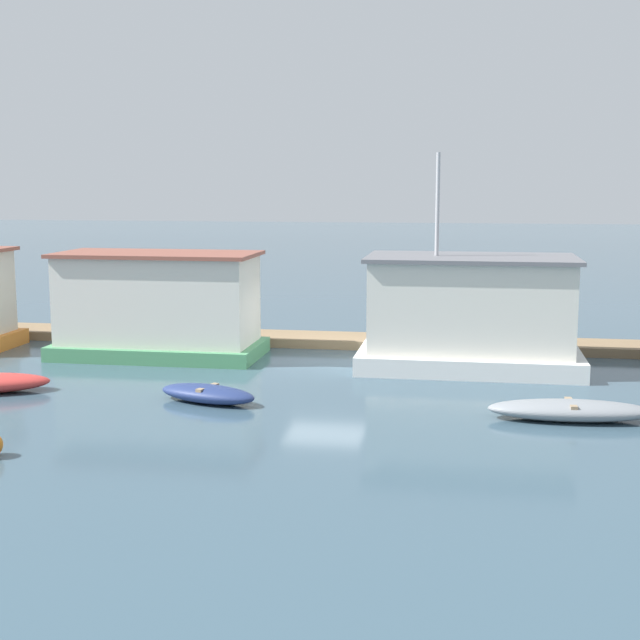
% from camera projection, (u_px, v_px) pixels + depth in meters
% --- Properties ---
extents(ground_plane, '(200.00, 200.00, 0.00)m').
position_uv_depth(ground_plane, '(325.00, 359.00, 28.39)').
color(ground_plane, '#385160').
extents(dock_walkway, '(42.40, 1.97, 0.30)m').
position_uv_depth(dock_walkway, '(337.00, 340.00, 30.86)').
color(dock_walkway, '#846B4C').
rests_on(dock_walkway, ground_plane).
extents(houseboat_green, '(6.59, 3.24, 3.36)m').
position_uv_depth(houseboat_green, '(158.00, 306.00, 28.56)').
color(houseboat_green, '#4C9360').
rests_on(houseboat_green, ground_plane).
extents(houseboat_white, '(6.61, 4.00, 6.44)m').
position_uv_depth(houseboat_white, '(470.00, 314.00, 26.82)').
color(houseboat_white, white).
rests_on(houseboat_white, ground_plane).
extents(dinghy_navy, '(2.90, 1.76, 0.45)m').
position_uv_depth(dinghy_navy, '(208.00, 394.00, 22.69)').
color(dinghy_navy, navy).
rests_on(dinghy_navy, ground_plane).
extents(dinghy_grey, '(3.92, 1.38, 0.48)m').
position_uv_depth(dinghy_grey, '(571.00, 410.00, 20.97)').
color(dinghy_grey, gray).
rests_on(dinghy_grey, ground_plane).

